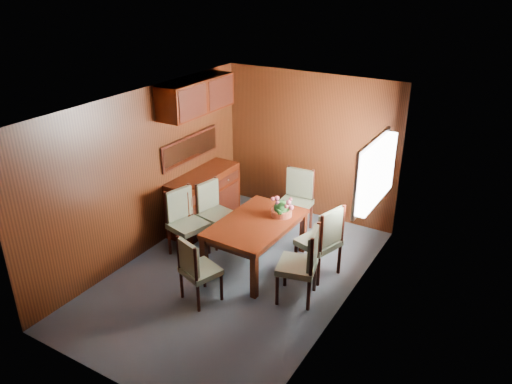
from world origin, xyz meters
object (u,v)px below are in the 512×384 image
Objects in this scene: chair_right_near at (303,261)px; flower_centerpiece at (282,206)px; dining_table at (256,228)px; sideboard at (204,199)px; chair_head at (196,267)px; chair_left_near at (184,218)px.

chair_right_near is 3.18× the size of flower_centerpiece.
chair_right_near is (0.92, -0.39, -0.02)m from dining_table.
flower_centerpiece is at bearing 59.41° from dining_table.
chair_head is at bearing -56.57° from sideboard.
chair_left_near reaches higher than sideboard.
sideboard is 0.94× the size of dining_table.
dining_table is (1.34, -0.61, 0.14)m from sideboard.
sideboard is 1.48m from dining_table.
flower_centerpiece reaches higher than chair_head.
chair_right_near reaches higher than sideboard.
dining_table is 1.46× the size of chair_right_near.
chair_head is (0.86, -0.87, -0.06)m from chair_left_near.
sideboard is 0.90m from chair_left_near.
flower_centerpiece is at bearing 92.73° from chair_head.
flower_centerpiece reaches higher than sideboard.
chair_left_near is at bearing -165.60° from dining_table.
chair_right_near is at bearing 99.39° from chair_left_near.
chair_right_near is (2.25, -1.00, 0.11)m from sideboard.
sideboard is at bearing 142.08° from chair_head.
dining_table is at bearing 98.43° from chair_head.
chair_left_near is 0.99× the size of chair_right_near.
dining_table is 1.00m from chair_right_near.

